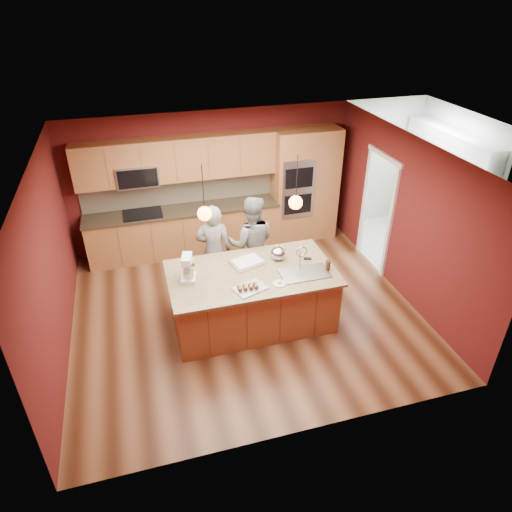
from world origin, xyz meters
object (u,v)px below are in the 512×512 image
object	(u,v)px
island	(253,296)
stand_mixer	(188,270)
person_right	(251,244)
person_left	(214,251)
mixing_bowl	(278,254)

from	to	relation	value
island	stand_mixer	xyz separation A→B (m)	(-0.96, 0.07, 0.63)
person_right	stand_mixer	xyz separation A→B (m)	(-1.21, -0.89, 0.24)
island	person_left	xyz separation A→B (m)	(-0.41, 0.96, 0.35)
person_left	mixing_bowl	bearing A→B (deg)	154.94
island	stand_mixer	bearing A→B (deg)	175.76
stand_mixer	mixing_bowl	distance (m)	1.47
island	person_right	distance (m)	1.07
stand_mixer	mixing_bowl	bearing A→B (deg)	21.39
island	person_right	size ratio (longest dim) A/B	1.47
stand_mixer	mixing_bowl	world-z (taller)	stand_mixer
person_right	mixing_bowl	distance (m)	0.77
person_right	stand_mixer	world-z (taller)	person_right
person_left	stand_mixer	bearing A→B (deg)	71.21
person_left	mixing_bowl	distance (m)	1.16
mixing_bowl	island	bearing A→B (deg)	-152.33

